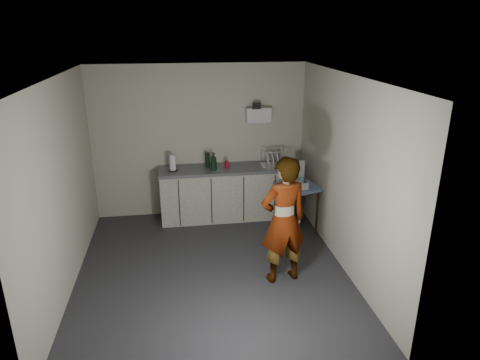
{
  "coord_description": "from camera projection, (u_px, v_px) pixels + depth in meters",
  "views": [
    {
      "loc": [
        -0.39,
        -5.11,
        3.17
      ],
      "look_at": [
        0.46,
        0.45,
        1.13
      ],
      "focal_mm": 32.0,
      "sensor_mm": 36.0,
      "label": 1
    }
  ],
  "objects": [
    {
      "name": "wall_back",
      "position": [
        200.0,
        142.0,
        7.29
      ],
      "size": [
        3.6,
        0.02,
        2.6
      ],
      "primitive_type": "cube",
      "color": "#BBB6A3",
      "rests_on": "ground"
    },
    {
      "name": "dark_bottle",
      "position": [
        208.0,
        160.0,
        7.18
      ],
      "size": [
        0.07,
        0.07,
        0.26
      ],
      "primitive_type": "cylinder",
      "color": "black",
      "rests_on": "kitchen_counter"
    },
    {
      "name": "standing_man",
      "position": [
        284.0,
        221.0,
        5.4
      ],
      "size": [
        0.69,
        0.52,
        1.7
      ],
      "primitive_type": "imported",
      "rotation": [
        0.0,
        0.0,
        3.34
      ],
      "color": "#B2A593",
      "rests_on": "ground"
    },
    {
      "name": "wall_left",
      "position": [
        63.0,
        189.0,
        5.18
      ],
      "size": [
        0.02,
        4.0,
        2.6
      ],
      "primitive_type": "cube",
      "color": "#BBB6A3",
      "rests_on": "ground"
    },
    {
      "name": "side_table",
      "position": [
        298.0,
        192.0,
        6.75
      ],
      "size": [
        0.76,
        0.76,
        0.79
      ],
      "rotation": [
        0.0,
        0.0,
        0.3
      ],
      "color": "#3A220D",
      "rests_on": "ground"
    },
    {
      "name": "soda_can",
      "position": [
        227.0,
        164.0,
        7.17
      ],
      "size": [
        0.07,
        0.07,
        0.13
      ],
      "primitive_type": "cylinder",
      "color": "red",
      "rests_on": "kitchen_counter"
    },
    {
      "name": "wall_right",
      "position": [
        344.0,
        174.0,
        5.69
      ],
      "size": [
        0.02,
        4.0,
        2.6
      ],
      "primitive_type": "cube",
      "color": "#BBB6A3",
      "rests_on": "ground"
    },
    {
      "name": "bakery_box",
      "position": [
        298.0,
        182.0,
        6.66
      ],
      "size": [
        0.28,
        0.29,
        0.39
      ],
      "rotation": [
        0.0,
        0.0,
        -0.02
      ],
      "color": "silver",
      "rests_on": "side_table"
    },
    {
      "name": "dish_rack",
      "position": [
        273.0,
        162.0,
        7.28
      ],
      "size": [
        0.41,
        0.31,
        0.29
      ],
      "color": "white",
      "rests_on": "kitchen_counter"
    },
    {
      "name": "ground",
      "position": [
        212.0,
        270.0,
        5.88
      ],
      "size": [
        4.0,
        4.0,
        0.0
      ],
      "primitive_type": "plane",
      "color": "#26272B",
      "rests_on": "ground"
    },
    {
      "name": "ceiling",
      "position": [
        207.0,
        77.0,
        5.0
      ],
      "size": [
        3.6,
        4.0,
        0.01
      ],
      "primitive_type": "cube",
      "color": "silver",
      "rests_on": "wall_back"
    },
    {
      "name": "paper_towel",
      "position": [
        173.0,
        163.0,
        7.01
      ],
      "size": [
        0.15,
        0.15,
        0.27
      ],
      "color": "black",
      "rests_on": "kitchen_counter"
    },
    {
      "name": "soap_bottle",
      "position": [
        213.0,
        161.0,
        7.04
      ],
      "size": [
        0.15,
        0.15,
        0.3
      ],
      "primitive_type": "imported",
      "rotation": [
        0.0,
        0.0,
        0.44
      ],
      "color": "black",
      "rests_on": "kitchen_counter"
    },
    {
      "name": "wall_shelf",
      "position": [
        258.0,
        115.0,
        7.21
      ],
      "size": [
        0.42,
        0.18,
        0.37
      ],
      "color": "silver",
      "rests_on": "ground"
    },
    {
      "name": "kitchen_counter",
      "position": [
        226.0,
        194.0,
        7.37
      ],
      "size": [
        2.24,
        0.62,
        0.91
      ],
      "color": "black",
      "rests_on": "ground"
    }
  ]
}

